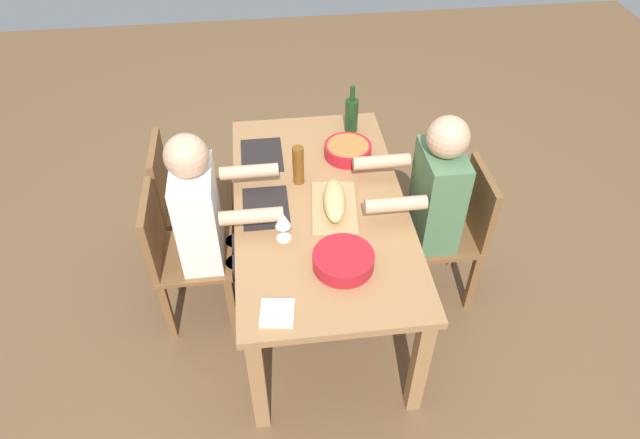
{
  "coord_description": "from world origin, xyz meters",
  "views": [
    {
      "loc": [
        2.15,
        -0.26,
        2.64
      ],
      "look_at": [
        0.0,
        0.0,
        0.63
      ],
      "focal_mm": 31.8,
      "sensor_mm": 36.0,
      "label": 1
    }
  ],
  "objects_px": {
    "dining_table": "(320,217)",
    "serving_bowl_salad": "(343,260)",
    "cutting_board": "(334,208)",
    "chair_near_center": "(178,252)",
    "bread_loaf": "(334,200)",
    "napkin_stack": "(277,313)",
    "wine_glass": "(283,221)",
    "diner_far_center": "(429,201)",
    "serving_bowl_fruit": "(348,150)",
    "diner_near_center": "(207,219)",
    "beer_bottle": "(298,165)",
    "wine_bottle": "(352,114)",
    "chair_near_left": "(182,197)",
    "chair_far_center": "(456,228)"
  },
  "relations": [
    {
      "from": "diner_far_center",
      "to": "serving_bowl_fruit",
      "type": "xyz_separation_m",
      "value": [
        -0.39,
        -0.37,
        0.08
      ]
    },
    {
      "from": "chair_near_left",
      "to": "serving_bowl_fruit",
      "type": "xyz_separation_m",
      "value": [
        0.06,
        0.96,
        0.3
      ]
    },
    {
      "from": "diner_near_center",
      "to": "bread_loaf",
      "type": "bearing_deg",
      "value": 84.87
    },
    {
      "from": "diner_far_center",
      "to": "beer_bottle",
      "type": "distance_m",
      "value": 0.71
    },
    {
      "from": "dining_table",
      "to": "beer_bottle",
      "type": "distance_m",
      "value": 0.29
    },
    {
      "from": "cutting_board",
      "to": "chair_near_center",
      "type": "bearing_deg",
      "value": -93.99
    },
    {
      "from": "diner_far_center",
      "to": "bread_loaf",
      "type": "relative_size",
      "value": 3.75
    },
    {
      "from": "wine_bottle",
      "to": "serving_bowl_fruit",
      "type": "bearing_deg",
      "value": -13.45
    },
    {
      "from": "diner_far_center",
      "to": "wine_bottle",
      "type": "bearing_deg",
      "value": -153.98
    },
    {
      "from": "cutting_board",
      "to": "napkin_stack",
      "type": "distance_m",
      "value": 0.7
    },
    {
      "from": "bread_loaf",
      "to": "napkin_stack",
      "type": "xyz_separation_m",
      "value": [
        0.62,
        -0.33,
        -0.05
      ]
    },
    {
      "from": "beer_bottle",
      "to": "serving_bowl_fruit",
      "type": "bearing_deg",
      "value": 124.1
    },
    {
      "from": "chair_near_left",
      "to": "serving_bowl_salad",
      "type": "distance_m",
      "value": 1.23
    },
    {
      "from": "chair_near_center",
      "to": "diner_far_center",
      "type": "distance_m",
      "value": 1.35
    },
    {
      "from": "chair_near_left",
      "to": "serving_bowl_fruit",
      "type": "bearing_deg",
      "value": 86.63
    },
    {
      "from": "chair_near_center",
      "to": "wine_glass",
      "type": "distance_m",
      "value": 0.71
    },
    {
      "from": "diner_near_center",
      "to": "serving_bowl_fruit",
      "type": "height_order",
      "value": "diner_near_center"
    },
    {
      "from": "dining_table",
      "to": "serving_bowl_salad",
      "type": "xyz_separation_m",
      "value": [
        0.44,
        0.05,
        0.13
      ]
    },
    {
      "from": "diner_near_center",
      "to": "chair_near_center",
      "type": "bearing_deg",
      "value": -90.0
    },
    {
      "from": "chair_far_center",
      "to": "cutting_board",
      "type": "relative_size",
      "value": 2.12
    },
    {
      "from": "diner_far_center",
      "to": "chair_near_left",
      "type": "distance_m",
      "value": 1.42
    },
    {
      "from": "dining_table",
      "to": "chair_near_left",
      "type": "distance_m",
      "value": 0.89
    },
    {
      "from": "serving_bowl_salad",
      "to": "cutting_board",
      "type": "distance_m",
      "value": 0.38
    },
    {
      "from": "serving_bowl_salad",
      "to": "cutting_board",
      "type": "bearing_deg",
      "value": 178.08
    },
    {
      "from": "cutting_board",
      "to": "chair_far_center",
      "type": "bearing_deg",
      "value": 94.74
    },
    {
      "from": "dining_table",
      "to": "chair_far_center",
      "type": "xyz_separation_m",
      "value": [
        0.0,
        0.76,
        -0.16
      ]
    },
    {
      "from": "bread_loaf",
      "to": "dining_table",
      "type": "bearing_deg",
      "value": -131.39
    },
    {
      "from": "serving_bowl_salad",
      "to": "wine_glass",
      "type": "relative_size",
      "value": 1.68
    },
    {
      "from": "napkin_stack",
      "to": "diner_near_center",
      "type": "bearing_deg",
      "value": -155.33
    },
    {
      "from": "chair_far_center",
      "to": "chair_near_left",
      "type": "distance_m",
      "value": 1.58
    },
    {
      "from": "diner_near_center",
      "to": "chair_near_left",
      "type": "height_order",
      "value": "diner_near_center"
    },
    {
      "from": "dining_table",
      "to": "beer_bottle",
      "type": "height_order",
      "value": "beer_bottle"
    },
    {
      "from": "chair_far_center",
      "to": "serving_bowl_salad",
      "type": "xyz_separation_m",
      "value": [
        0.44,
        -0.7,
        0.3
      ]
    },
    {
      "from": "chair_near_left",
      "to": "napkin_stack",
      "type": "relative_size",
      "value": 6.07
    },
    {
      "from": "dining_table",
      "to": "chair_near_left",
      "type": "bearing_deg",
      "value": -120.37
    },
    {
      "from": "serving_bowl_fruit",
      "to": "cutting_board",
      "type": "xyz_separation_m",
      "value": [
        0.44,
        -0.14,
        -0.03
      ]
    },
    {
      "from": "wine_bottle",
      "to": "beer_bottle",
      "type": "relative_size",
      "value": 1.32
    },
    {
      "from": "wine_glass",
      "to": "serving_bowl_fruit",
      "type": "bearing_deg",
      "value": 146.71
    },
    {
      "from": "diner_near_center",
      "to": "napkin_stack",
      "type": "relative_size",
      "value": 8.57
    },
    {
      "from": "bread_loaf",
      "to": "napkin_stack",
      "type": "bearing_deg",
      "value": -27.83
    },
    {
      "from": "chair_far_center",
      "to": "diner_far_center",
      "type": "distance_m",
      "value": 0.28
    },
    {
      "from": "serving_bowl_salad",
      "to": "napkin_stack",
      "type": "bearing_deg",
      "value": -52.76
    },
    {
      "from": "chair_near_center",
      "to": "cutting_board",
      "type": "height_order",
      "value": "chair_near_center"
    },
    {
      "from": "diner_near_center",
      "to": "chair_far_center",
      "type": "height_order",
      "value": "diner_near_center"
    },
    {
      "from": "diner_far_center",
      "to": "chair_near_left",
      "type": "relative_size",
      "value": 1.41
    },
    {
      "from": "serving_bowl_salad",
      "to": "wine_bottle",
      "type": "relative_size",
      "value": 0.96
    },
    {
      "from": "chair_far_center",
      "to": "wine_glass",
      "type": "distance_m",
      "value": 1.05
    },
    {
      "from": "wine_bottle",
      "to": "diner_near_center",
      "type": "bearing_deg",
      "value": -52.74
    },
    {
      "from": "chair_near_center",
      "to": "diner_near_center",
      "type": "distance_m",
      "value": 0.28
    },
    {
      "from": "diner_far_center",
      "to": "serving_bowl_salad",
      "type": "height_order",
      "value": "diner_far_center"
    }
  ]
}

